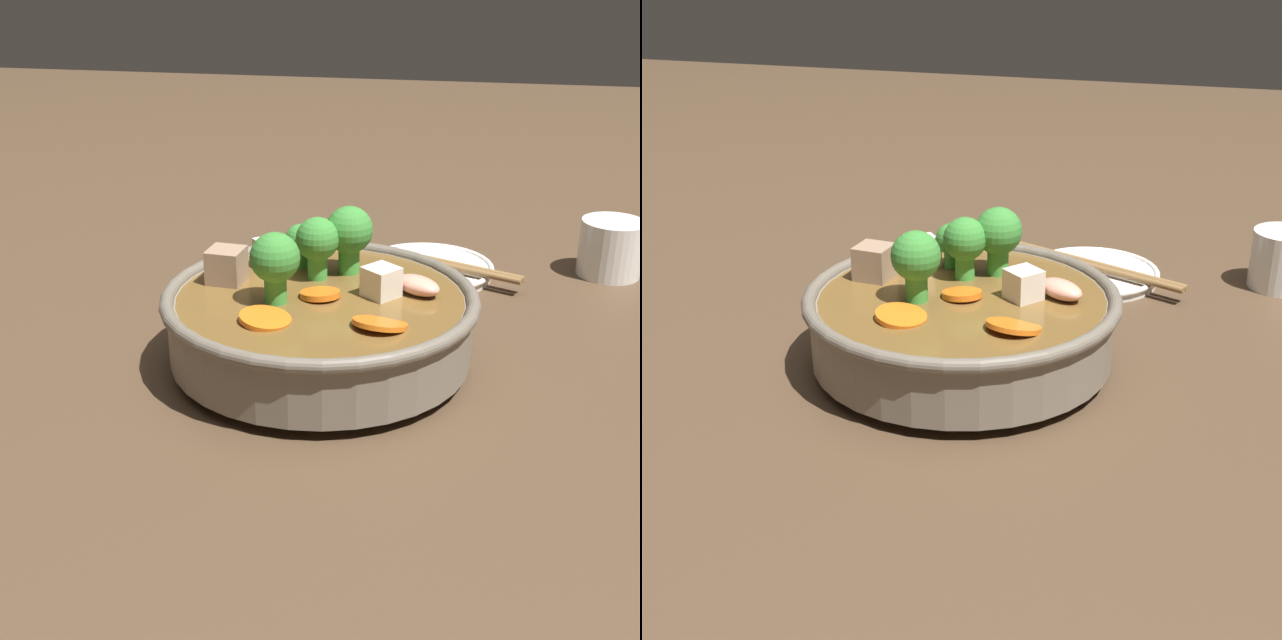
{
  "view_description": "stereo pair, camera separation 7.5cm",
  "coord_description": "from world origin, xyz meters",
  "views": [
    {
      "loc": [
        0.13,
        -0.68,
        0.35
      ],
      "look_at": [
        0.0,
        0.0,
        0.04
      ],
      "focal_mm": 50.0,
      "sensor_mm": 36.0,
      "label": 1
    },
    {
      "loc": [
        0.2,
        -0.66,
        0.35
      ],
      "look_at": [
        0.0,
        0.0,
        0.04
      ],
      "focal_mm": 50.0,
      "sensor_mm": 36.0,
      "label": 2
    }
  ],
  "objects": [
    {
      "name": "ground_plane",
      "position": [
        0.0,
        0.0,
        0.0
      ],
      "size": [
        3.0,
        3.0,
        0.0
      ],
      "primitive_type": "plane",
      "color": "#4C3826"
    },
    {
      "name": "stirfry_bowl",
      "position": [
        -0.0,
        0.0,
        0.05
      ],
      "size": [
        0.27,
        0.27,
        0.12
      ],
      "color": "slate",
      "rests_on": "ground_plane"
    },
    {
      "name": "side_saucer",
      "position": [
        0.08,
        0.23,
        0.01
      ],
      "size": [
        0.14,
        0.14,
        0.01
      ],
      "color": "white",
      "rests_on": "ground_plane"
    },
    {
      "name": "chopsticks_pair",
      "position": [
        0.08,
        0.23,
        0.02
      ],
      "size": [
        0.2,
        0.1,
        0.01
      ],
      "color": "olive",
      "rests_on": "side_saucer"
    }
  ]
}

